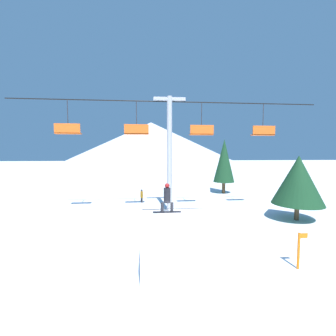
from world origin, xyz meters
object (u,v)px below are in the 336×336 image
snowboarder (167,198)px  pine_tree_near (298,180)px  snow_ramp (179,242)px  distant_skier (142,195)px  trail_marker (299,250)px

snowboarder → pine_tree_near: size_ratio=0.30×
snow_ramp → distant_skier: bearing=98.7°
snow_ramp → distant_skier: size_ratio=2.84×
snow_ramp → distant_skier: 11.93m
pine_tree_near → distant_skier: pine_tree_near is taller
snowboarder → distant_skier: (-1.40, 10.68, -1.95)m
distant_skier → snowboarder: bearing=-82.5°
pine_tree_near → snowboarder: bearing=-155.9°
snow_ramp → pine_tree_near: 10.68m
snowboarder → trail_marker: bearing=-20.6°
snow_ramp → trail_marker: (4.78, -0.83, -0.17)m
trail_marker → pine_tree_near: bearing=55.2°
snowboarder → pine_tree_near: 10.36m
snow_ramp → distant_skier: snow_ramp is taller
snowboarder → trail_marker: 5.82m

